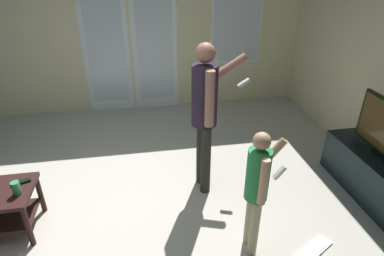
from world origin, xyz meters
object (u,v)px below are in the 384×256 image
at_px(cup_by_laptop, 16,188).
at_px(tv_remote_black, 21,182).
at_px(loose_keyboard, 313,251).
at_px(person_child, 258,185).
at_px(tv_stand, 379,179).
at_px(person_adult, 206,108).

xyz_separation_m(cup_by_laptop, tv_remote_black, (-0.02, 0.16, -0.05)).
relative_size(loose_keyboard, tv_remote_black, 2.64).
relative_size(person_child, cup_by_laptop, 9.26).
relative_size(tv_stand, tv_remote_black, 8.26).
relative_size(person_adult, cup_by_laptop, 12.81).
distance_m(loose_keyboard, cup_by_laptop, 2.70).
bearing_deg(loose_keyboard, cup_by_laptop, 165.12).
xyz_separation_m(tv_stand, tv_remote_black, (-3.60, 0.27, 0.24)).
bearing_deg(loose_keyboard, tv_stand, 28.92).
distance_m(person_child, cup_by_laptop, 2.10).
height_order(tv_stand, person_adult, person_adult).
bearing_deg(tv_stand, loose_keyboard, -151.08).
height_order(person_adult, tv_remote_black, person_adult).
distance_m(person_adult, tv_remote_black, 1.89).
relative_size(person_adult, loose_keyboard, 3.66).
xyz_separation_m(person_adult, person_child, (0.23, -0.94, -0.28)).
bearing_deg(cup_by_laptop, person_adult, 12.85).
bearing_deg(cup_by_laptop, person_child, -14.77).
bearing_deg(person_child, person_adult, 103.87).
distance_m(tv_stand, person_child, 1.69).
bearing_deg(person_adult, tv_stand, -16.15).
bearing_deg(person_child, cup_by_laptop, 165.23).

